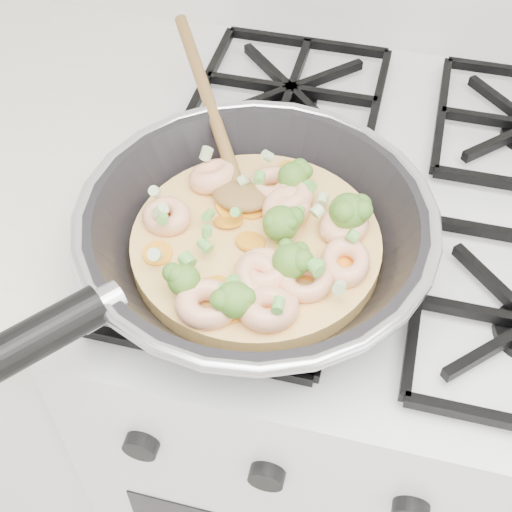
# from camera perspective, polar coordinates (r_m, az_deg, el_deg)

# --- Properties ---
(stove) EXTENTS (0.60, 0.60, 0.92)m
(stove) POSITION_cam_1_polar(r_m,az_deg,el_deg) (1.17, 7.70, -11.09)
(stove) COLOR white
(stove) RESTS_ON ground
(skillet) EXTENTS (0.41, 0.55, 0.10)m
(skillet) POSITION_cam_1_polar(r_m,az_deg,el_deg) (0.68, -0.25, 1.54)
(skillet) COLOR black
(skillet) RESTS_ON stove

